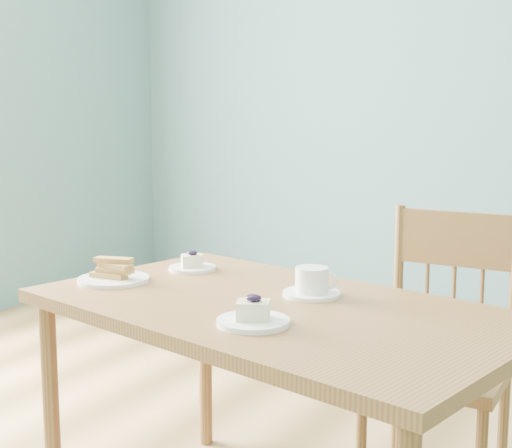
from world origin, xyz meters
name	(u,v)px	position (x,y,z in m)	size (l,w,h in m)	color
room	(287,30)	(0.00, 0.00, 1.35)	(5.01, 5.01, 2.71)	#AA814F
dining_table	(273,329)	(0.03, -0.11, 0.60)	(1.35, 0.93, 0.66)	olive
dining_chair	(441,354)	(0.32, 0.38, 0.44)	(0.40, 0.38, 0.86)	olive
cheesecake_plate_near	(253,317)	(0.08, -0.30, 0.68)	(0.17, 0.17, 0.07)	white
cheesecake_plate_far	(192,265)	(-0.38, 0.11, 0.68)	(0.15, 0.15, 0.06)	white
coffee_cup	(312,284)	(0.08, 0.01, 0.70)	(0.15, 0.15, 0.08)	white
biscotti_plate	(113,274)	(-0.49, -0.14, 0.68)	(0.20, 0.20, 0.07)	white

